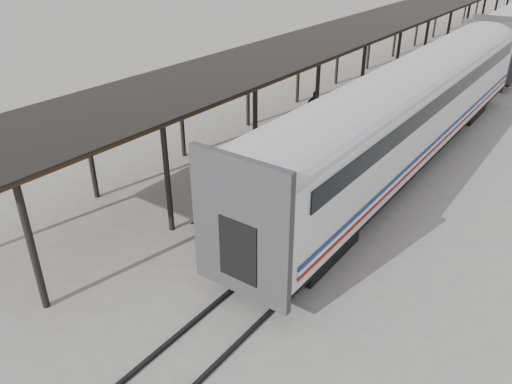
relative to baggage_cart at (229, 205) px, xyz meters
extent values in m
plane|color=slate|center=(0.07, 0.33, -0.65)|extent=(160.00, 160.00, 0.00)
cube|color=silver|center=(3.27, 8.33, 1.95)|extent=(3.00, 24.00, 2.90)
cube|color=#28282B|center=(3.27, -3.57, 1.95)|extent=(3.04, 0.22, 3.50)
cube|color=black|center=(1.75, 8.33, 2.85)|extent=(0.04, 22.08, 0.65)
cube|color=black|center=(3.27, 8.33, 0.25)|extent=(2.55, 23.04, 0.50)
cube|color=#28282B|center=(3.27, 22.43, 1.95)|extent=(3.04, 0.22, 3.50)
cube|color=black|center=(1.75, 34.33, 2.85)|extent=(0.04, 22.08, 0.65)
cube|color=black|center=(2.02, -0.17, 1.50)|extent=(0.50, 1.70, 2.00)
imported|color=silver|center=(2.02, -0.17, 1.36)|extent=(0.72, 0.89, 1.72)
cube|color=olive|center=(1.62, -0.32, 0.75)|extent=(0.57, 0.25, 0.42)
cube|color=#422B19|center=(-3.33, 24.33, 3.35)|extent=(4.60, 64.00, 0.18)
cube|color=black|center=(-3.33, 24.33, 3.47)|extent=(4.90, 64.30, 0.06)
cylinder|color=black|center=(-5.38, 24.33, 1.35)|extent=(0.20, 0.20, 4.00)
cylinder|color=black|center=(-1.28, -6.67, 1.35)|extent=(0.20, 0.20, 4.00)
cylinder|color=black|center=(-1.28, 24.33, 1.35)|extent=(0.20, 0.20, 4.00)
cube|color=black|center=(2.55, 34.33, -0.59)|extent=(0.10, 150.00, 0.12)
cube|color=brown|center=(0.00, 0.00, 0.15)|extent=(1.54, 2.54, 0.12)
cube|color=black|center=(0.00, 0.00, -0.20)|extent=(1.43, 2.43, 0.06)
cylinder|color=black|center=(-0.61, -0.88, -0.45)|extent=(0.13, 0.41, 0.40)
cylinder|color=black|center=(0.38, -1.01, -0.45)|extent=(0.13, 0.41, 0.40)
cylinder|color=black|center=(-0.38, 1.01, -0.45)|extent=(0.13, 0.41, 0.40)
cylinder|color=black|center=(0.61, 0.88, -0.45)|extent=(0.13, 0.41, 0.40)
cube|color=#3E3E41|center=(-0.18, 0.55, 0.31)|extent=(0.61, 0.44, 0.20)
cube|color=olive|center=(0.40, 0.62, 0.31)|extent=(0.60, 0.50, 0.19)
cube|color=black|center=(-0.29, 0.07, 0.32)|extent=(0.61, 0.48, 0.22)
cube|color=#4C5331|center=(0.26, 0.09, 0.30)|extent=(0.57, 0.48, 0.17)
cube|color=#4F2F1F|center=(-0.12, 0.55, 0.52)|extent=(0.57, 0.46, 0.18)
cube|color=olive|center=(-0.31, 0.11, 0.55)|extent=(0.54, 0.44, 0.19)
cube|color=#3E3E41|center=(-0.15, 0.48, 0.72)|extent=(0.52, 0.38, 0.18)
cube|color=maroon|center=(-1.50, 15.10, -0.02)|extent=(1.64, 1.98, 1.03)
cube|color=maroon|center=(-1.69, 15.52, 0.66)|extent=(1.17, 1.02, 0.40)
cylinder|color=black|center=(-1.66, 14.34, -0.44)|extent=(0.29, 0.43, 0.41)
cylinder|color=black|center=(-0.83, 14.71, -0.44)|extent=(0.29, 0.43, 0.41)
cylinder|color=black|center=(-2.17, 15.49, -0.44)|extent=(0.29, 0.43, 0.41)
cylinder|color=black|center=(-1.34, 15.86, -0.44)|extent=(0.29, 0.43, 0.41)
imported|color=navy|center=(0.25, -0.65, 1.15)|extent=(0.63, 0.79, 1.88)
imported|color=black|center=(-2.87, 11.04, 0.17)|extent=(1.01, 0.55, 1.64)
camera|label=1|loc=(9.88, -12.02, 8.78)|focal=35.00mm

